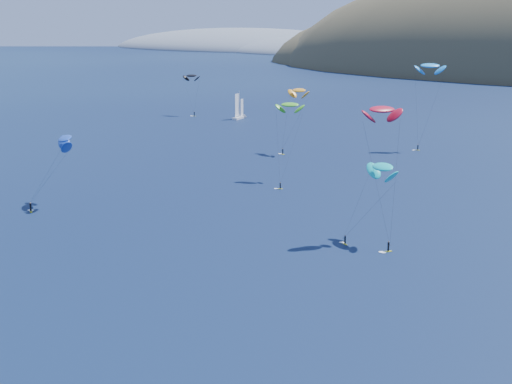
% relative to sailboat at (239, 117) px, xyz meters
% --- Properties ---
extents(headland, '(460.00, 250.00, 60.00)m').
position_rel_sailboat_xyz_m(headland, '(-351.50, 540.52, -4.32)').
color(headland, slate).
rests_on(headland, ground).
extents(sailboat, '(9.68, 8.31, 11.77)m').
position_rel_sailboat_xyz_m(sailboat, '(0.00, 0.00, 0.00)').
color(sailboat, silver).
rests_on(sailboat, ground).
extents(kitesurfer_1, '(8.43, 8.51, 21.19)m').
position_rel_sailboat_xyz_m(kitesurfer_1, '(57.96, -49.87, 18.00)').
color(kitesurfer_1, '#C6C616').
rests_on(kitesurfer_1, ground).
extents(kitesurfer_3, '(8.77, 14.44, 20.99)m').
position_rel_sailboat_xyz_m(kitesurfer_3, '(74.80, -82.48, 18.05)').
color(kitesurfer_3, '#C6C616').
rests_on(kitesurfer_3, ground).
extents(kitesurfer_4, '(9.92, 8.64, 28.54)m').
position_rel_sailboat_xyz_m(kitesurfer_4, '(88.28, -22.11, 25.00)').
color(kitesurfer_4, '#C6C616').
rests_on(kitesurfer_4, ground).
extents(kitesurfer_5, '(9.24, 10.70, 16.24)m').
position_rel_sailboat_xyz_m(kitesurfer_5, '(115.98, -117.11, 12.92)').
color(kitesurfer_5, '#C6C616').
rests_on(kitesurfer_5, ground).
extents(kitesurfer_9, '(9.61, 11.54, 26.48)m').
position_rel_sailboat_xyz_m(kitesurfer_9, '(115.02, -116.27, 23.27)').
color(kitesurfer_9, '#C6C616').
rests_on(kitesurfer_9, ground).
extents(kitesurfer_10, '(10.07, 14.57, 17.31)m').
position_rel_sailboat_xyz_m(kitesurfer_10, '(47.35, -131.76, 13.72)').
color(kitesurfer_10, '#C6C616').
rests_on(kitesurfer_10, ground).
extents(kitesurfer_12, '(8.12, 5.70, 18.55)m').
position_rel_sailboat_xyz_m(kitesurfer_12, '(-23.51, -1.04, 15.48)').
color(kitesurfer_12, '#C6C616').
rests_on(kitesurfer_12, ground).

